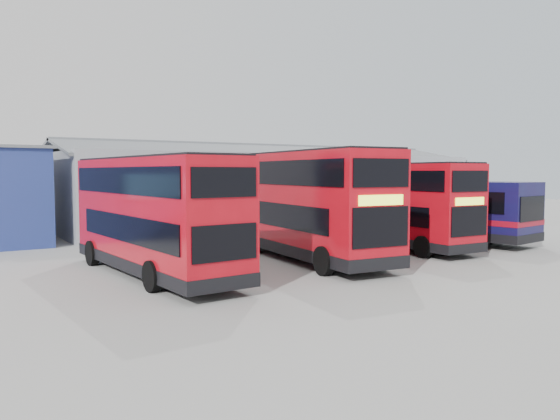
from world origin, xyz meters
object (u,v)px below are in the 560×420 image
object	(u,v)px
maintenance_shed	(267,188)
double_decker_right	(391,206)
double_decker_left	(154,217)
double_decker_centre	(303,206)
single_decker_blue	(425,210)

from	to	relation	value
maintenance_shed	double_decker_right	distance (m)	14.81
double_decker_left	double_decker_right	xyz separation A→B (m)	(12.80, 0.96, -0.06)
double_decker_centre	single_decker_blue	bearing A→B (deg)	17.42
double_decker_left	double_decker_centre	bearing A→B (deg)	178.96
double_decker_left	double_decker_centre	size ratio (longest dim) A/B	0.93
double_decker_left	single_decker_blue	world-z (taller)	double_decker_left
double_decker_right	single_decker_blue	distance (m)	4.27
double_decker_centre	single_decker_blue	world-z (taller)	double_decker_centre
maintenance_shed	double_decker_right	bearing A→B (deg)	-95.86
double_decker_centre	double_decker_right	bearing A→B (deg)	11.97
double_decker_right	single_decker_blue	world-z (taller)	double_decker_right
maintenance_shed	double_decker_left	distance (m)	21.23
double_decker_centre	single_decker_blue	size ratio (longest dim) A/B	0.91
double_decker_left	maintenance_shed	bearing A→B (deg)	-135.96
double_decker_right	double_decker_centre	bearing A→B (deg)	-170.68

